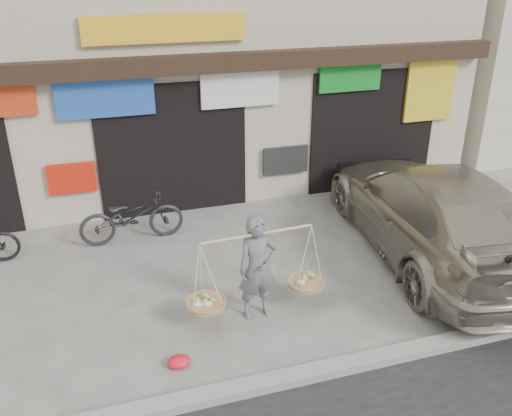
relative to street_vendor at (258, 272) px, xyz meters
name	(u,v)px	position (x,y,z in m)	size (l,w,h in m)	color
ground	(216,301)	(-0.52, 0.52, -0.74)	(70.00, 70.00, 0.00)	gray
kerb	(253,386)	(-0.52, -1.48, -0.68)	(70.00, 0.25, 0.12)	gray
shophouse_block	(146,25)	(-0.52, 6.93, 2.70)	(14.00, 6.32, 7.00)	#BCB098
street_vendor	(258,272)	(0.00, 0.00, 0.00)	(2.14, 0.64, 1.61)	slate
bike_2	(131,216)	(-1.53, 2.94, -0.24)	(0.67, 1.92, 1.01)	#26262B
suv	(432,210)	(3.54, 0.93, 0.08)	(2.94, 5.88, 1.64)	#A19682
red_bag	(179,362)	(-1.32, -0.78, -0.67)	(0.31, 0.25, 0.14)	red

